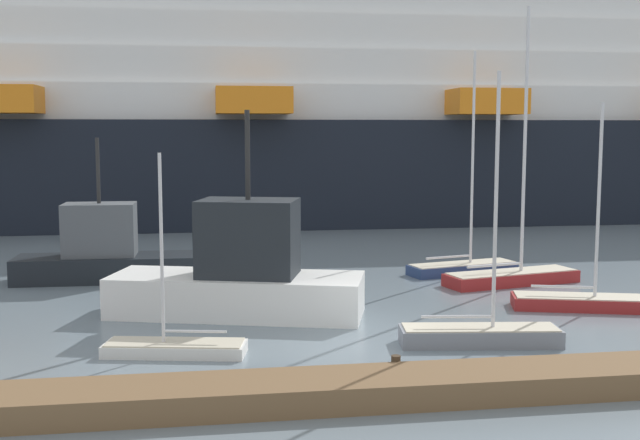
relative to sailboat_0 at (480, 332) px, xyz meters
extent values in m
plane|color=slate|center=(-3.42, 0.74, -0.40)|extent=(600.00, 600.00, 0.00)
cube|color=brown|center=(-3.42, -4.30, -0.08)|extent=(26.81, 1.89, 0.64)
cylinder|color=#423323|center=(-3.42, -3.26, -0.01)|extent=(0.24, 0.24, 0.77)
cube|color=gray|center=(-0.01, 0.00, -0.14)|extent=(4.87, 1.84, 0.51)
cube|color=beige|center=(-0.01, 0.00, 0.14)|extent=(4.67, 1.72, 0.04)
cylinder|color=silver|center=(0.37, -0.05, 3.89)|extent=(0.11, 0.11, 7.55)
cylinder|color=silver|center=(-0.69, 0.09, 0.47)|extent=(2.13, 0.37, 0.09)
cube|color=navy|center=(3.36, 11.31, -0.17)|extent=(5.20, 2.48, 0.44)
cube|color=beige|center=(3.36, 11.31, 0.07)|extent=(4.98, 2.33, 0.04)
cylinder|color=silver|center=(3.75, 11.40, 4.71)|extent=(0.12, 0.12, 9.33)
cylinder|color=silver|center=(2.65, 11.14, 0.40)|extent=(2.22, 0.62, 0.10)
cube|color=maroon|center=(5.31, 3.93, -0.17)|extent=(5.15, 2.74, 0.44)
cube|color=beige|center=(5.31, 3.93, 0.07)|extent=(4.93, 2.58, 0.04)
cylinder|color=silver|center=(5.69, 3.82, 3.49)|extent=(0.12, 0.12, 6.88)
cylinder|color=silver|center=(4.62, 4.13, 0.40)|extent=(2.16, 0.72, 0.10)
cube|color=maroon|center=(4.58, 8.68, -0.15)|extent=(6.00, 2.79, 0.50)
cube|color=beige|center=(4.58, 8.68, 0.13)|extent=(5.74, 2.62, 0.04)
cylinder|color=silver|center=(5.03, 8.79, 5.51)|extent=(0.14, 0.14, 10.81)
cylinder|color=silver|center=(3.76, 8.50, 0.46)|extent=(2.57, 0.69, 0.11)
cube|color=white|center=(-8.97, 0.34, -0.23)|extent=(4.18, 1.98, 0.34)
cube|color=beige|center=(-8.97, 0.34, -0.04)|extent=(4.00, 1.85, 0.04)
cylinder|color=silver|center=(-9.29, 0.40, 2.65)|extent=(0.10, 0.10, 5.41)
cylinder|color=silver|center=(-8.40, 0.22, 0.29)|extent=(1.79, 0.44, 0.08)
cube|color=black|center=(-11.98, 12.10, 0.14)|extent=(7.91, 2.50, 1.07)
cube|color=#4C5156|center=(-12.37, 12.11, 1.79)|extent=(3.00, 1.83, 2.23)
cylinder|color=#262626|center=(-12.37, 12.11, 4.28)|extent=(0.16, 0.16, 2.75)
cube|color=white|center=(-6.98, 4.96, 0.30)|extent=(9.13, 5.22, 1.40)
cube|color=#1E2328|center=(-6.57, 4.84, 2.31)|extent=(3.78, 3.05, 2.62)
cylinder|color=#262626|center=(-6.57, 4.84, 5.14)|extent=(0.17, 0.17, 3.03)
cube|color=black|center=(2.74, 36.04, 3.10)|extent=(127.45, 19.32, 7.00)
cube|color=white|center=(2.74, 36.04, 7.75)|extent=(117.25, 17.06, 2.29)
cube|color=white|center=(2.74, 36.04, 10.04)|extent=(110.21, 16.03, 2.29)
cube|color=white|center=(2.74, 36.04, 12.33)|extent=(103.18, 15.01, 2.29)
cube|color=white|center=(2.74, 36.04, 14.62)|extent=(96.14, 13.99, 2.29)
cube|color=orange|center=(-19.64, 27.04, 7.75)|extent=(4.62, 3.62, 1.60)
cube|color=orange|center=(-4.79, 26.87, 7.75)|extent=(4.62, 3.62, 1.60)
cube|color=orange|center=(10.05, 26.69, 7.75)|extent=(4.62, 3.62, 1.60)
camera|label=1|loc=(-8.25, -21.91, 6.00)|focal=44.23mm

